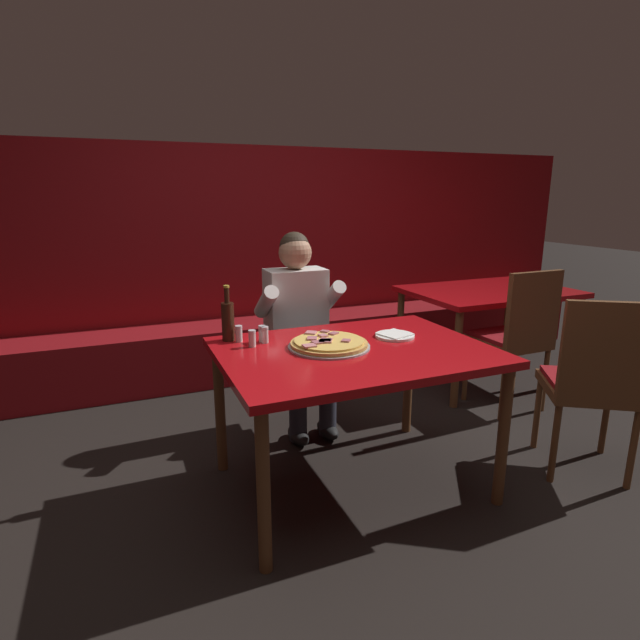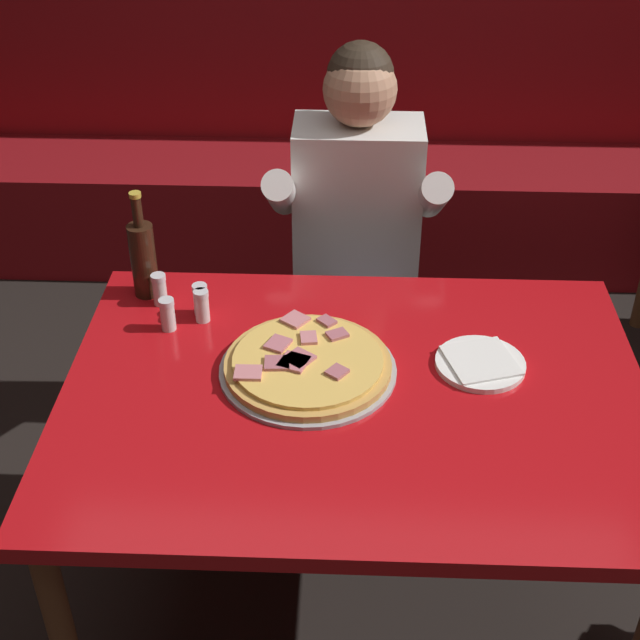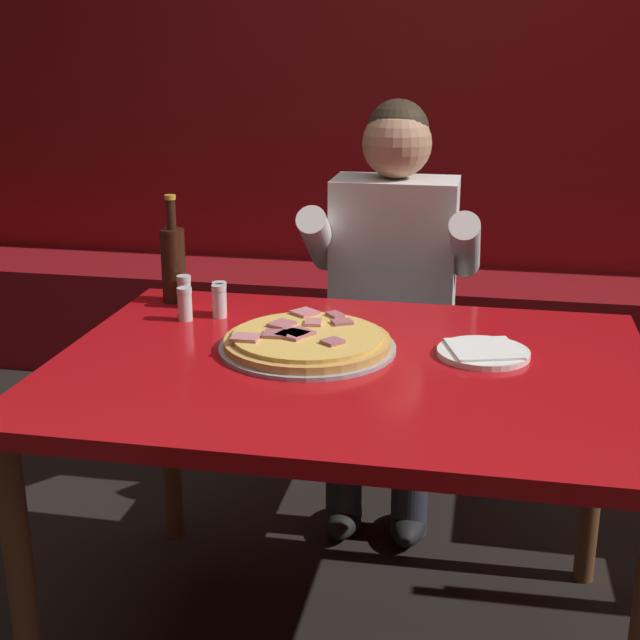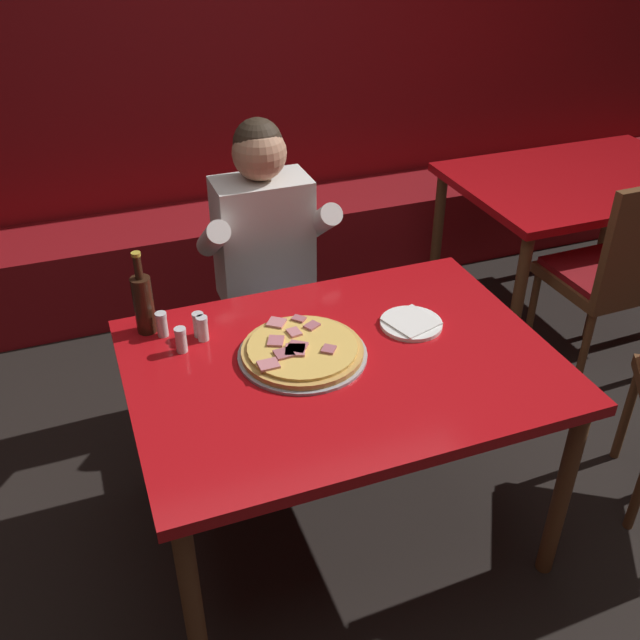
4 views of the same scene
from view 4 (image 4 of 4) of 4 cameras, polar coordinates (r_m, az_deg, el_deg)
The scene contains 14 objects.
ground_plane at distance 2.76m, azimuth 1.49°, elevation -16.07°, with size 24.00×24.00×0.00m, color black.
booth_wall_panel at distance 4.07m, azimuth -10.24°, elevation 16.31°, with size 6.80×0.16×1.90m, color maroon.
booth_bench at distance 4.05m, azimuth -8.32°, elevation 5.34°, with size 6.46×0.48×0.46m, color maroon.
main_dining_table at distance 2.28m, azimuth 1.73°, elevation -4.74°, with size 1.32×0.97×0.76m.
pizza at distance 2.24m, azimuth -1.45°, elevation -2.47°, with size 0.41×0.41×0.05m.
plate_white_paper at distance 2.41m, azimuth 7.30°, elevation -0.25°, with size 0.21×0.21×0.02m.
beer_bottle at distance 2.38m, azimuth -13.95°, elevation 1.38°, with size 0.07×0.07×0.29m.
shaker_parmesan at distance 2.38m, azimuth -12.52°, elevation -0.42°, with size 0.04×0.04×0.09m.
shaker_black_pepper at distance 2.36m, azimuth -9.68°, elevation -0.45°, with size 0.04×0.04×0.09m.
shaker_red_pepper_flakes at distance 2.30m, azimuth -11.04°, elevation -1.66°, with size 0.04×0.04×0.09m.
shaker_oregano at distance 2.34m, azimuth -9.37°, elevation -0.76°, with size 0.04×0.04×0.09m.
diner_seated_blue_shirt at distance 2.88m, azimuth -4.03°, elevation 4.39°, with size 0.53×0.53×1.27m.
dining_chair_far_right at distance 3.37m, azimuth 22.77°, elevation 3.93°, with size 0.45×0.45×1.01m.
background_dining_table at distance 3.86m, azimuth 20.24°, elevation 9.58°, with size 1.28×0.89×0.76m.
Camera 4 is at (-0.70, -1.67, 2.08)m, focal length 40.00 mm.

